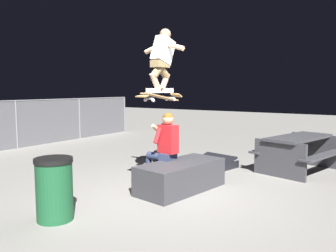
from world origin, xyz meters
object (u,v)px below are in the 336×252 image
Objects in this scene: kicker_ramp at (206,166)px; picnic_table_back at (298,148)px; trash_bin at (54,189)px; skateboard at (160,97)px; skater_airborne at (162,58)px; ledge_box_main at (181,176)px; person_sitting_on_ledge at (164,145)px.

kicker_ramp is 2.00m from picnic_table_back.
trash_bin is (-4.62, 2.06, -0.08)m from picnic_table_back.
skater_airborne reaches higher than skateboard.
ledge_box_main is 1.68m from kicker_ramp.
skater_airborne is 0.81× the size of kicker_ramp.
picnic_table_back is 5.06m from trash_bin.
ledge_box_main is at bearing 151.97° from picnic_table_back.
skater_airborne is at bearing 143.69° from picnic_table_back.
person_sitting_on_ledge is at bearing 144.40° from picnic_table_back.
skater_airborne is at bearing -6.99° from skateboard.
skateboard reaches higher than trash_bin.
skater_airborne reaches higher than picnic_table_back.
person_sitting_on_ledge is at bearing 178.08° from kicker_ramp.
person_sitting_on_ledge is 1.55m from skater_airborne.
skater_airborne is 3.53m from picnic_table_back.
kicker_ramp is 1.64× the size of trash_bin.
kicker_ramp is (1.60, -0.10, -1.54)m from skateboard.
ledge_box_main is at bearing -167.58° from kicker_ramp.
person_sitting_on_ledge is 1.58× the size of trash_bin.
picnic_table_back is (2.47, -1.77, -0.24)m from person_sitting_on_ledge.
skateboard is at bearing 144.21° from picnic_table_back.
ledge_box_main is 1.18× the size of kicker_ramp.
picnic_table_back is (2.55, -1.36, 0.25)m from ledge_box_main.
person_sitting_on_ledge reaches higher than kicker_ramp.
ledge_box_main is at bearing -94.41° from skateboard.
skateboard is 0.92× the size of skater_airborne.
picnic_table_back reaches higher than ledge_box_main.
trash_bin is at bearing 172.30° from person_sitting_on_ledge.
trash_bin is (-3.70, 0.34, 0.37)m from kicker_ramp.
ledge_box_main is 1.94× the size of trash_bin.
skateboard reaches higher than ledge_box_main.
picnic_table_back is at bearing -35.60° from person_sitting_on_ledge.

